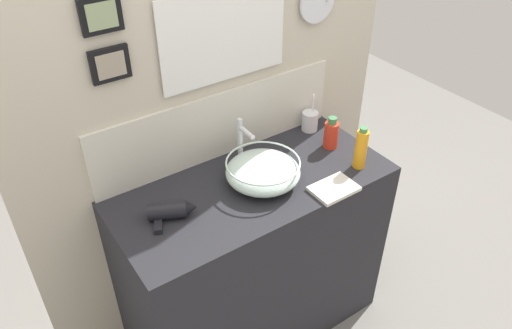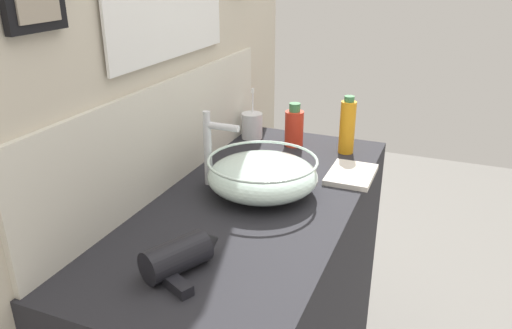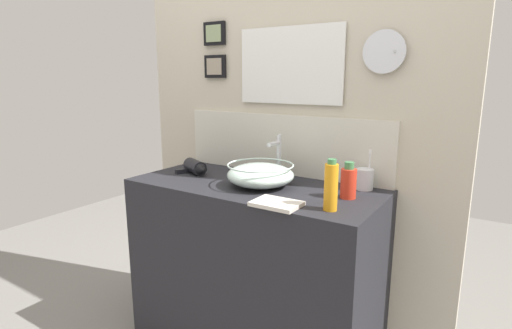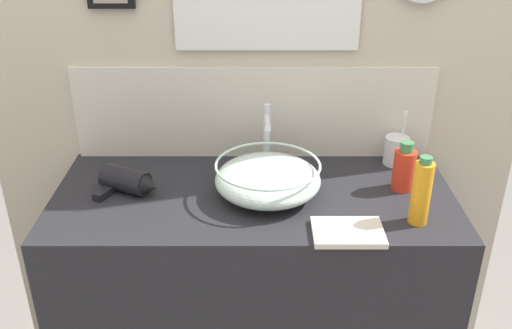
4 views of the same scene
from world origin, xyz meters
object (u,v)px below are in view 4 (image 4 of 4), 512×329
toothbrush_cup (394,150)px  hand_towel (346,232)px  shampoo_bottle (402,168)px  glass_bowl_sink (266,179)px  faucet (265,134)px  spray_bottle (419,192)px  hair_drier (127,182)px

toothbrush_cup → hand_towel: bearing=-117.1°
hand_towel → shampoo_bottle: bearing=51.5°
glass_bowl_sink → hand_towel: bearing=-45.1°
faucet → toothbrush_cup: faucet is taller
spray_bottle → glass_bowl_sink: bearing=160.2°
hand_towel → glass_bowl_sink: bearing=134.9°
faucet → spray_bottle: bearing=-36.8°
faucet → hair_drier: 0.46m
faucet → hand_towel: bearing=-60.4°
faucet → hand_towel: 0.45m
toothbrush_cup → shampoo_bottle: toothbrush_cup is taller
faucet → shampoo_bottle: size_ratio=1.44×
shampoo_bottle → hand_towel: size_ratio=0.82×
toothbrush_cup → spray_bottle: size_ratio=0.92×
glass_bowl_sink → toothbrush_cup: toothbrush_cup is taller
spray_bottle → toothbrush_cup: bearing=87.5°
faucet → spray_bottle: (0.42, -0.31, -0.03)m
faucet → glass_bowl_sink: bearing=-90.0°
glass_bowl_sink → faucet: bearing=90.0°
spray_bottle → hand_towel: spray_bottle is taller
hair_drier → spray_bottle: spray_bottle is taller
glass_bowl_sink → faucet: 0.18m
glass_bowl_sink → faucet: (0.00, 0.16, 0.07)m
spray_bottle → shampoo_bottle: spray_bottle is taller
faucet → spray_bottle: faucet is taller
hair_drier → shampoo_bottle: (0.84, 0.02, 0.03)m
spray_bottle → hand_towel: size_ratio=1.06×
toothbrush_cup → spray_bottle: spray_bottle is taller
glass_bowl_sink → hand_towel: (0.21, -0.21, -0.05)m
spray_bottle → hand_towel: 0.23m
glass_bowl_sink → toothbrush_cup: (0.43, 0.21, -0.01)m
spray_bottle → shampoo_bottle: 0.19m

